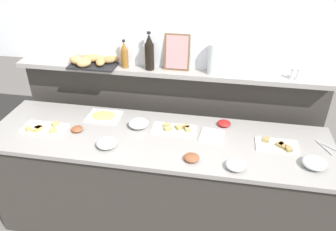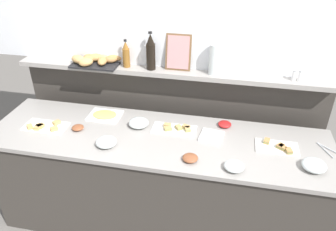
{
  "view_description": "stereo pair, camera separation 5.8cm",
  "coord_description": "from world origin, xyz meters",
  "px_view_note": "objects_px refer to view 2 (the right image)",
  "views": [
    {
      "loc": [
        0.44,
        -2.01,
        2.33
      ],
      "look_at": [
        0.07,
        0.1,
        1.04
      ],
      "focal_mm": 35.04,
      "sensor_mm": 36.0,
      "label": 1
    },
    {
      "loc": [
        0.5,
        -2.0,
        2.33
      ],
      "look_at": [
        0.07,
        0.1,
        1.04
      ],
      "focal_mm": 35.04,
      "sensor_mm": 36.0,
      "label": 2
    }
  ],
  "objects_px": {
    "sandwich_platter_side": "(278,147)",
    "napkin_stack": "(212,136)",
    "serving_tongs": "(326,149)",
    "salt_shaker": "(294,75)",
    "glass_bowl_extra": "(234,166)",
    "condiment_bowl_red": "(190,158)",
    "sandwich_platter_rear": "(175,129)",
    "water_carafe": "(215,59)",
    "glass_bowl_small": "(139,123)",
    "framed_picture": "(178,52)",
    "pepper_shaker": "(300,76)",
    "glass_bowl_medium": "(314,166)",
    "cold_cuts_platter": "(105,115)",
    "condiment_bowl_cream": "(225,124)",
    "bread_basket": "(96,60)",
    "condiment_bowl_dark": "(78,128)",
    "wine_bottle_dark": "(151,53)",
    "sandwich_platter_front": "(45,126)",
    "vinegar_bottle_amber": "(126,55)",
    "glass_bowl_large": "(106,142)"
  },
  "relations": [
    {
      "from": "glass_bowl_extra",
      "to": "water_carafe",
      "type": "bearing_deg",
      "value": 106.82
    },
    {
      "from": "condiment_bowl_dark",
      "to": "sandwich_platter_front",
      "type": "bearing_deg",
      "value": -173.96
    },
    {
      "from": "serving_tongs",
      "to": "salt_shaker",
      "type": "bearing_deg",
      "value": 123.5
    },
    {
      "from": "condiment_bowl_red",
      "to": "glass_bowl_small",
      "type": "bearing_deg",
      "value": 143.51
    },
    {
      "from": "pepper_shaker",
      "to": "glass_bowl_medium",
      "type": "bearing_deg",
      "value": -82.85
    },
    {
      "from": "framed_picture",
      "to": "sandwich_platter_side",
      "type": "bearing_deg",
      "value": -29.71
    },
    {
      "from": "sandwich_platter_rear",
      "to": "salt_shaker",
      "type": "xyz_separation_m",
      "value": [
        0.86,
        0.35,
        0.38
      ]
    },
    {
      "from": "condiment_bowl_dark",
      "to": "vinegar_bottle_amber",
      "type": "bearing_deg",
      "value": 61.63
    },
    {
      "from": "wine_bottle_dark",
      "to": "napkin_stack",
      "type": "bearing_deg",
      "value": -34.39
    },
    {
      "from": "glass_bowl_medium",
      "to": "framed_picture",
      "type": "distance_m",
      "value": 1.32
    },
    {
      "from": "napkin_stack",
      "to": "framed_picture",
      "type": "bearing_deg",
      "value": 128.7
    },
    {
      "from": "glass_bowl_extra",
      "to": "condiment_bowl_cream",
      "type": "relative_size",
      "value": 1.27
    },
    {
      "from": "condiment_bowl_red",
      "to": "condiment_bowl_dark",
      "type": "xyz_separation_m",
      "value": [
        -0.92,
        0.2,
        -0.0
      ]
    },
    {
      "from": "napkin_stack",
      "to": "vinegar_bottle_amber",
      "type": "relative_size",
      "value": 0.72
    },
    {
      "from": "glass_bowl_small",
      "to": "water_carafe",
      "type": "bearing_deg",
      "value": 32.93
    },
    {
      "from": "wine_bottle_dark",
      "to": "pepper_shaker",
      "type": "height_order",
      "value": "wine_bottle_dark"
    },
    {
      "from": "vinegar_bottle_amber",
      "to": "water_carafe",
      "type": "distance_m",
      "value": 0.73
    },
    {
      "from": "sandwich_platter_front",
      "to": "glass_bowl_extra",
      "type": "xyz_separation_m",
      "value": [
        1.49,
        -0.21,
        0.01
      ]
    },
    {
      "from": "wine_bottle_dark",
      "to": "framed_picture",
      "type": "xyz_separation_m",
      "value": [
        0.22,
        0.04,
        0.0
      ]
    },
    {
      "from": "water_carafe",
      "to": "sandwich_platter_rear",
      "type": "bearing_deg",
      "value": -125.35
    },
    {
      "from": "glass_bowl_extra",
      "to": "vinegar_bottle_amber",
      "type": "relative_size",
      "value": 0.57
    },
    {
      "from": "napkin_stack",
      "to": "vinegar_bottle_amber",
      "type": "height_order",
      "value": "vinegar_bottle_amber"
    },
    {
      "from": "napkin_stack",
      "to": "wine_bottle_dark",
      "type": "bearing_deg",
      "value": 145.61
    },
    {
      "from": "sandwich_platter_side",
      "to": "glass_bowl_large",
      "type": "bearing_deg",
      "value": -169.91
    },
    {
      "from": "wine_bottle_dark",
      "to": "salt_shaker",
      "type": "xyz_separation_m",
      "value": [
        1.13,
        0.0,
        -0.1
      ]
    },
    {
      "from": "serving_tongs",
      "to": "framed_picture",
      "type": "relative_size",
      "value": 0.59
    },
    {
      "from": "glass_bowl_extra",
      "to": "condiment_bowl_cream",
      "type": "xyz_separation_m",
      "value": [
        -0.09,
        0.52,
        -0.01
      ]
    },
    {
      "from": "sandwich_platter_side",
      "to": "salt_shaker",
      "type": "height_order",
      "value": "salt_shaker"
    },
    {
      "from": "pepper_shaker",
      "to": "sandwich_platter_rear",
      "type": "bearing_deg",
      "value": -159.02
    },
    {
      "from": "sandwich_platter_side",
      "to": "napkin_stack",
      "type": "distance_m",
      "value": 0.48
    },
    {
      "from": "serving_tongs",
      "to": "bread_basket",
      "type": "relative_size",
      "value": 0.38
    },
    {
      "from": "glass_bowl_large",
      "to": "wine_bottle_dark",
      "type": "bearing_deg",
      "value": 74.13
    },
    {
      "from": "sandwich_platter_rear",
      "to": "water_carafe",
      "type": "xyz_separation_m",
      "value": [
        0.25,
        0.35,
        0.46
      ]
    },
    {
      "from": "wine_bottle_dark",
      "to": "vinegar_bottle_amber",
      "type": "bearing_deg",
      "value": 178.14
    },
    {
      "from": "cold_cuts_platter",
      "to": "framed_picture",
      "type": "height_order",
      "value": "framed_picture"
    },
    {
      "from": "sandwich_platter_front",
      "to": "condiment_bowl_dark",
      "type": "xyz_separation_m",
      "value": [
        0.27,
        0.03,
        0.0
      ]
    },
    {
      "from": "condiment_bowl_dark",
      "to": "water_carafe",
      "type": "distance_m",
      "value": 1.21
    },
    {
      "from": "condiment_bowl_cream",
      "to": "napkin_stack",
      "type": "bearing_deg",
      "value": -116.64
    },
    {
      "from": "cold_cuts_platter",
      "to": "pepper_shaker",
      "type": "height_order",
      "value": "pepper_shaker"
    },
    {
      "from": "sandwich_platter_rear",
      "to": "glass_bowl_extra",
      "type": "relative_size",
      "value": 2.58
    },
    {
      "from": "glass_bowl_small",
      "to": "napkin_stack",
      "type": "distance_m",
      "value": 0.59
    },
    {
      "from": "condiment_bowl_cream",
      "to": "framed_picture",
      "type": "bearing_deg",
      "value": 149.79
    },
    {
      "from": "glass_bowl_small",
      "to": "serving_tongs",
      "type": "xyz_separation_m",
      "value": [
        1.41,
        -0.03,
        -0.02
      ]
    },
    {
      "from": "serving_tongs",
      "to": "wine_bottle_dark",
      "type": "bearing_deg",
      "value": 164.81
    },
    {
      "from": "condiment_bowl_dark",
      "to": "sandwich_platter_side",
      "type": "bearing_deg",
      "value": 2.34
    },
    {
      "from": "condiment_bowl_red",
      "to": "condiment_bowl_cream",
      "type": "bearing_deg",
      "value": 66.8
    },
    {
      "from": "sandwich_platter_front",
      "to": "condiment_bowl_cream",
      "type": "xyz_separation_m",
      "value": [
        1.4,
        0.31,
        0.01
      ]
    },
    {
      "from": "wine_bottle_dark",
      "to": "framed_picture",
      "type": "relative_size",
      "value": 1.07
    },
    {
      "from": "glass_bowl_small",
      "to": "condiment_bowl_red",
      "type": "distance_m",
      "value": 0.58
    },
    {
      "from": "glass_bowl_extra",
      "to": "condiment_bowl_red",
      "type": "height_order",
      "value": "glass_bowl_extra"
    }
  ]
}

